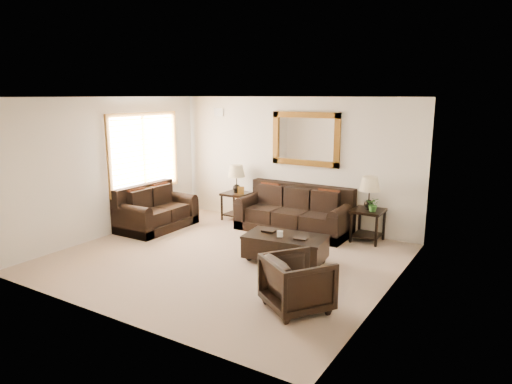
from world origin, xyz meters
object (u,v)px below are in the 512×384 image
Objects in this scene: loveseat at (155,212)px; end_table_left at (237,184)px; sofa at (295,215)px; end_table_right at (369,199)px; armchair at (297,280)px; coffee_table at (285,246)px.

end_table_left is at bearing -36.87° from loveseat.
sofa is 1.43× the size of loveseat.
sofa is 1.83× the size of end_table_right.
end_table_left is at bearing -11.10° from armchair.
end_table_left is 2.99m from end_table_right.
loveseat is at bearing -160.45° from end_table_right.
end_table_left is (1.09, 1.45, 0.47)m from loveseat.
armchair is (0.94, -1.44, 0.11)m from coffee_table.
end_table_left is at bearing 179.93° from end_table_right.
sofa is 2.89× the size of armchair.
coffee_table is 1.79× the size of armchair.
armchair is (4.21, -1.79, 0.06)m from loveseat.
loveseat is (-2.61, -1.32, -0.01)m from sofa.
sofa reaches higher than armchair.
sofa is 1.62× the size of coffee_table.
end_table_right is at bearing -52.76° from armchair.
sofa reaches higher than loveseat.
sofa is 2.92m from loveseat.
end_table_right reaches higher than armchair.
armchair is at bearing -62.74° from sofa.
armchair is at bearing -46.08° from end_table_left.
end_table_right is (4.08, 1.45, 0.49)m from loveseat.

